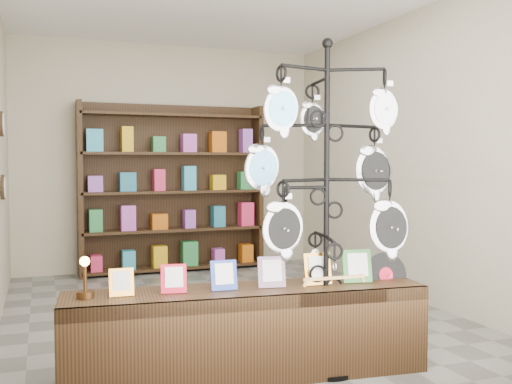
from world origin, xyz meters
TOP-DOWN VIEW (x-y plane):
  - ground at (0.00, 0.00)m, footprint 5.00×5.00m
  - room_envelope at (0.00, 0.00)m, footprint 5.00×5.00m
  - display_tree at (0.19, -1.66)m, footprint 1.16×1.07m
  - front_shelf at (-0.35, -1.57)m, footprint 2.45×0.74m
  - back_shelving at (0.00, 2.30)m, footprint 2.42×0.36m
  - wall_clocks at (-1.97, 0.80)m, footprint 0.03×0.24m

SIDE VIEW (x-z plane):
  - ground at x=0.00m, z-range 0.00..0.00m
  - front_shelf at x=-0.35m, z-range -0.13..0.73m
  - back_shelving at x=0.00m, z-range -0.07..2.13m
  - display_tree at x=0.19m, z-range 0.18..2.45m
  - wall_clocks at x=-1.97m, z-range 1.08..1.92m
  - room_envelope at x=0.00m, z-range -0.65..4.35m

